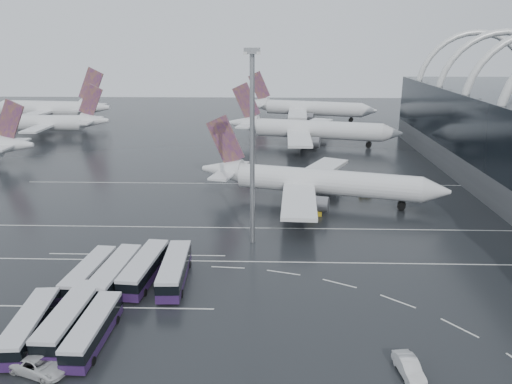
{
  "coord_description": "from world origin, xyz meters",
  "views": [
    {
      "loc": [
        -3.03,
        -71.5,
        33.03
      ],
      "look_at": [
        -5.49,
        11.32,
        7.0
      ],
      "focal_mm": 35.0,
      "sensor_mm": 36.0,
      "label": 1
    }
  ],
  "objects_px": {
    "bus_row_near_a": "(89,274)",
    "bus_row_far_a": "(30,326)",
    "bus_row_near_b": "(115,274)",
    "bus_row_near_c": "(144,268)",
    "bus_row_far_c": "(93,329)",
    "van_curve_c": "(409,367)",
    "gse_cart_belly_b": "(397,191)",
    "gse_cart_belly_c": "(315,212)",
    "airliner_main": "(315,182)",
    "bus_row_near_d": "(175,270)",
    "bus_row_far_b": "(70,319)",
    "airliner_gate_b": "(309,130)",
    "jet_remote_mid": "(52,123)",
    "gse_cart_belly_e": "(365,191)",
    "floodlight_mast": "(252,125)",
    "jet_remote_far": "(51,109)",
    "van_curve_a": "(39,366)",
    "airliner_gate_c": "(307,108)"
  },
  "relations": [
    {
      "from": "bus_row_near_a",
      "to": "bus_row_far_a",
      "type": "xyz_separation_m",
      "value": [
        -2.2,
        -13.03,
        -0.0
      ]
    },
    {
      "from": "bus_row_near_b",
      "to": "bus_row_far_a",
      "type": "relative_size",
      "value": 1.06
    },
    {
      "from": "bus_row_near_c",
      "to": "bus_row_far_c",
      "type": "height_order",
      "value": "bus_row_near_c"
    },
    {
      "from": "van_curve_c",
      "to": "gse_cart_belly_b",
      "type": "xyz_separation_m",
      "value": [
        13.49,
        61.36,
        -0.24
      ]
    },
    {
      "from": "bus_row_far_a",
      "to": "gse_cart_belly_b",
      "type": "height_order",
      "value": "bus_row_far_a"
    },
    {
      "from": "gse_cart_belly_c",
      "to": "airliner_main",
      "type": "bearing_deg",
      "value": 86.68
    },
    {
      "from": "bus_row_near_b",
      "to": "gse_cart_belly_b",
      "type": "distance_m",
      "value": 65.47
    },
    {
      "from": "bus_row_near_d",
      "to": "bus_row_far_a",
      "type": "xyz_separation_m",
      "value": [
        -13.77,
        -14.32,
        -0.13
      ]
    },
    {
      "from": "bus_row_far_b",
      "to": "gse_cart_belly_b",
      "type": "bearing_deg",
      "value": -41.2
    },
    {
      "from": "airliner_gate_b",
      "to": "van_curve_c",
      "type": "distance_m",
      "value": 112.32
    },
    {
      "from": "jet_remote_mid",
      "to": "bus_row_far_b",
      "type": "relative_size",
      "value": 2.99
    },
    {
      "from": "bus_row_near_a",
      "to": "van_curve_c",
      "type": "xyz_separation_m",
      "value": [
        39.06,
        -18.05,
        -0.86
      ]
    },
    {
      "from": "airliner_gate_b",
      "to": "gse_cart_belly_c",
      "type": "distance_m",
      "value": 65.32
    },
    {
      "from": "bus_row_near_d",
      "to": "bus_row_near_a",
      "type": "bearing_deg",
      "value": 94.08
    },
    {
      "from": "gse_cart_belly_c",
      "to": "gse_cart_belly_e",
      "type": "bearing_deg",
      "value": 49.44
    },
    {
      "from": "airliner_main",
      "to": "jet_remote_mid",
      "type": "relative_size",
      "value": 1.23
    },
    {
      "from": "airliner_main",
      "to": "van_curve_c",
      "type": "bearing_deg",
      "value": -69.71
    },
    {
      "from": "bus_row_near_a",
      "to": "gse_cart_belly_e",
      "type": "xyz_separation_m",
      "value": [
        45.57,
        43.24,
        -1.04
      ]
    },
    {
      "from": "bus_row_far_b",
      "to": "bus_row_far_c",
      "type": "xyz_separation_m",
      "value": [
        3.33,
        -1.75,
        -0.16
      ]
    },
    {
      "from": "bus_row_near_a",
      "to": "bus_row_far_b",
      "type": "bearing_deg",
      "value": -166.36
    },
    {
      "from": "bus_row_near_c",
      "to": "gse_cart_belly_b",
      "type": "bearing_deg",
      "value": -42.06
    },
    {
      "from": "bus_row_far_c",
      "to": "floodlight_mast",
      "type": "relative_size",
      "value": 0.4
    },
    {
      "from": "bus_row_far_a",
      "to": "floodlight_mast",
      "type": "relative_size",
      "value": 0.41
    },
    {
      "from": "jet_remote_mid",
      "to": "jet_remote_far",
      "type": "distance_m",
      "value": 27.57
    },
    {
      "from": "jet_remote_mid",
      "to": "floodlight_mast",
      "type": "relative_size",
      "value": 1.31
    },
    {
      "from": "bus_row_near_b",
      "to": "bus_row_near_c",
      "type": "relative_size",
      "value": 0.99
    },
    {
      "from": "bus_row_near_b",
      "to": "van_curve_c",
      "type": "distance_m",
      "value": 39.68
    },
    {
      "from": "airliner_main",
      "to": "gse_cart_belly_b",
      "type": "distance_m",
      "value": 19.96
    },
    {
      "from": "van_curve_a",
      "to": "gse_cart_belly_c",
      "type": "distance_m",
      "value": 57.72
    },
    {
      "from": "bus_row_near_a",
      "to": "van_curve_c",
      "type": "height_order",
      "value": "bus_row_near_a"
    },
    {
      "from": "bus_row_far_a",
      "to": "gse_cart_belly_c",
      "type": "relative_size",
      "value": 5.22
    },
    {
      "from": "bus_row_near_d",
      "to": "gse_cart_belly_b",
      "type": "xyz_separation_m",
      "value": [
        40.99,
        42.03,
        -1.24
      ]
    },
    {
      "from": "jet_remote_far",
      "to": "van_curve_a",
      "type": "xyz_separation_m",
      "value": [
        62.09,
        -149.67,
        -4.78
      ]
    },
    {
      "from": "jet_remote_mid",
      "to": "bus_row_near_b",
      "type": "distance_m",
      "value": 118.49
    },
    {
      "from": "bus_row_near_a",
      "to": "bus_row_far_b",
      "type": "relative_size",
      "value": 0.95
    },
    {
      "from": "bus_row_near_b",
      "to": "bus_row_far_a",
      "type": "bearing_deg",
      "value": 160.19
    },
    {
      "from": "jet_remote_mid",
      "to": "gse_cart_belly_e",
      "type": "distance_m",
      "value": 114.03
    },
    {
      "from": "bus_row_near_c",
      "to": "floodlight_mast",
      "type": "height_order",
      "value": "floodlight_mast"
    },
    {
      "from": "van_curve_c",
      "to": "jet_remote_mid",
      "type": "bearing_deg",
      "value": 118.02
    },
    {
      "from": "bus_row_far_a",
      "to": "floodlight_mast",
      "type": "bearing_deg",
      "value": -45.04
    },
    {
      "from": "bus_row_far_a",
      "to": "gse_cart_belly_e",
      "type": "bearing_deg",
      "value": -45.41
    },
    {
      "from": "airliner_gate_c",
      "to": "van_curve_c",
      "type": "relative_size",
      "value": 10.23
    },
    {
      "from": "bus_row_near_d",
      "to": "bus_row_far_c",
      "type": "bearing_deg",
      "value": 154.13
    },
    {
      "from": "bus_row_near_a",
      "to": "gse_cart_belly_e",
      "type": "relative_size",
      "value": 5.14
    },
    {
      "from": "airliner_gate_b",
      "to": "bus_row_near_a",
      "type": "distance_m",
      "value": 101.2
    },
    {
      "from": "airliner_gate_b",
      "to": "floodlight_mast",
      "type": "bearing_deg",
      "value": -87.57
    },
    {
      "from": "jet_remote_far",
      "to": "van_curve_c",
      "type": "distance_m",
      "value": 179.29
    },
    {
      "from": "bus_row_far_a",
      "to": "airliner_gate_c",
      "type": "bearing_deg",
      "value": -20.06
    },
    {
      "from": "airliner_gate_b",
      "to": "bus_row_far_b",
      "type": "height_order",
      "value": "airliner_gate_b"
    },
    {
      "from": "bus_row_far_b",
      "to": "van_curve_c",
      "type": "relative_size",
      "value": 2.62
    }
  ]
}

